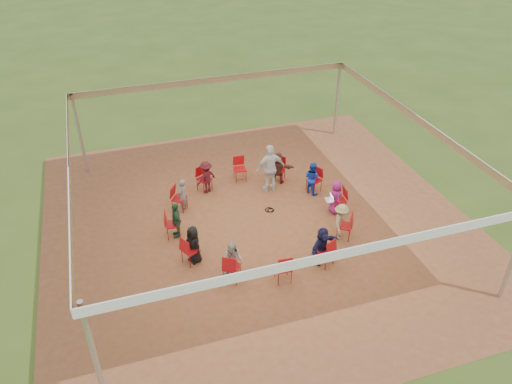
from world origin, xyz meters
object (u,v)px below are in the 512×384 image
object	(u,v)px
chair_4	(204,179)
chair_9	(283,268)
chair_6	(173,224)
person_seated_3	(206,177)
cable_coil	(270,210)
chair_7	(191,250)
chair_10	(325,251)
chair_2	(279,170)
chair_3	(240,169)
person_seated_5	(176,220)
person_seated_6	(194,244)
laptop	(331,198)
chair_0	(339,200)
standing_person	(270,168)
person_seated_8	(322,246)
person_seated_1	(312,178)
person_seated_7	(233,260)
chair_5	(179,199)
person_seated_9	(341,221)
chair_11	(344,226)
person_seated_2	(278,168)
person_seated_0	(335,197)
chair_1	(314,180)
chair_8	(232,267)
person_seated_4	(182,196)

from	to	relation	value
chair_4	chair_9	size ratio (longest dim) A/B	1.00
chair_6	person_seated_3	xyz separation A→B (m)	(1.54, 2.10, 0.14)
cable_coil	chair_9	bearing A→B (deg)	-103.27
chair_7	chair_10	bearing A→B (deg)	45.00
chair_2	chair_10	world-z (taller)	same
chair_3	person_seated_5	distance (m)	3.68
chair_3	cable_coil	world-z (taller)	chair_3
person_seated_6	person_seated_3	bearing A→B (deg)	135.00
chair_2	cable_coil	xyz separation A→B (m)	(-0.91, -1.66, -0.43)
chair_7	laptop	size ratio (longest dim) A/B	2.76
chair_0	standing_person	distance (m)	2.55
chair_0	person_seated_8	size ratio (longest dim) A/B	0.77
chair_4	chair_6	world-z (taller)	same
person_seated_3	laptop	xyz separation A→B (m)	(3.49, -2.45, -0.03)
person_seated_8	laptop	bearing A→B (deg)	33.30
chair_10	person_seated_1	bearing A→B (deg)	46.32
chair_4	person_seated_7	world-z (taller)	person_seated_7
chair_5	person_seated_9	size ratio (longest dim) A/B	0.77
laptop	chair_10	bearing A→B (deg)	155.57
chair_9	person_seated_7	bearing A→B (deg)	160.08
chair_11	person_seated_7	xyz separation A→B (m)	(-3.63, -0.62, 0.14)
person_seated_5	person_seated_2	bearing A→B (deg)	120.00
person_seated_7	person_seated_8	distance (m)	2.54
chair_4	person_seated_0	bearing A→B (deg)	119.24
chair_9	chair_2	bearing A→B (deg)	75.00
person_seated_2	person_seated_0	bearing A→B (deg)	150.00
chair_1	chair_8	size ratio (longest dim) A/B	1.00
chair_10	person_seated_6	xyz separation A→B (m)	(-3.45, 1.27, 0.14)
person_seated_1	person_seated_7	size ratio (longest dim) A/B	1.00
cable_coil	chair_8	bearing A→B (deg)	-126.79
person_seated_4	person_seated_7	xyz separation A→B (m)	(0.69, -3.53, 0.00)
person_seated_4	standing_person	distance (m)	3.11
chair_6	cable_coil	bearing A→B (deg)	100.32
person_seated_5	person_seated_1	bearing A→B (deg)	105.00
person_seated_2	laptop	bearing A→B (deg)	146.70
chair_6	chair_8	distance (m)	2.66
chair_10	person_seated_7	distance (m)	2.61
chair_4	person_seated_9	xyz separation A→B (m)	(3.28, -3.81, 0.14)
chair_8	cable_coil	distance (m)	3.46
cable_coil	laptop	distance (m)	2.01
person_seated_7	standing_person	distance (m)	4.50
chair_11	chair_0	bearing A→B (deg)	15.00
chair_2	chair_3	xyz separation A→B (m)	(-1.30, 0.45, 0.00)
person_seated_4	chair_6	bearing A→B (deg)	10.08
chair_1	person_seated_9	size ratio (longest dim) A/B	0.77
person_seated_0	chair_0	bearing A→B (deg)	-90.00
chair_11	person_seated_2	size ratio (longest dim) A/B	0.77
person_seated_3	person_seated_4	bearing A→B (deg)	15.00
cable_coil	person_seated_4	bearing A→B (deg)	161.91
chair_7	laptop	distance (m)	4.87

